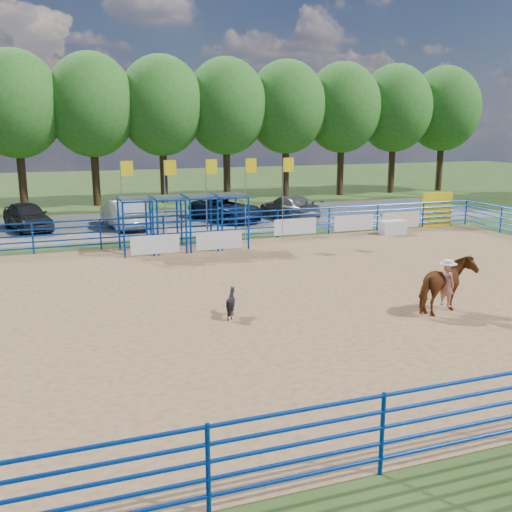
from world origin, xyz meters
The scene contains 13 objects.
ground centered at (0.00, 0.00, 0.00)m, with size 120.00×120.00×0.00m, color #375020.
arena_dirt centered at (0.00, 0.00, 0.01)m, with size 30.00×20.00×0.02m, color #A27B51.
gravel_strip centered at (0.00, 17.00, 0.01)m, with size 40.00×10.00×0.01m, color slate.
announcer_table centered at (9.27, 8.83, 0.39)m, with size 1.39×0.65×0.74m, color silver.
horse_and_rider centered at (3.43, -3.29, 0.97)m, with size 2.31×1.62×2.40m.
calf centered at (-3.00, -1.35, 0.45)m, with size 0.70×0.79×0.87m, color black.
car_a centered at (-9.46, 16.80, 0.80)m, with size 1.86×4.62×1.58m, color black.
car_b centered at (-4.23, 15.75, 0.83)m, with size 1.73×4.96×1.63m, color #93969B.
car_c centered at (2.05, 16.23, 0.74)m, with size 2.42×5.26×1.46m, color #141C33.
car_d centered at (6.00, 15.61, 0.74)m, with size 2.05×5.03×1.46m, color #58585A.
perimeter_fence centered at (0.00, 0.00, 0.75)m, with size 30.10×20.10×1.50m.
chute_assembly centered at (-1.90, 8.84, 1.26)m, with size 19.32×2.41×4.20m.
treeline centered at (0.00, 26.00, 7.53)m, with size 56.40×6.40×11.24m.
Camera 1 is at (-7.85, -17.43, 5.79)m, focal length 40.00 mm.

